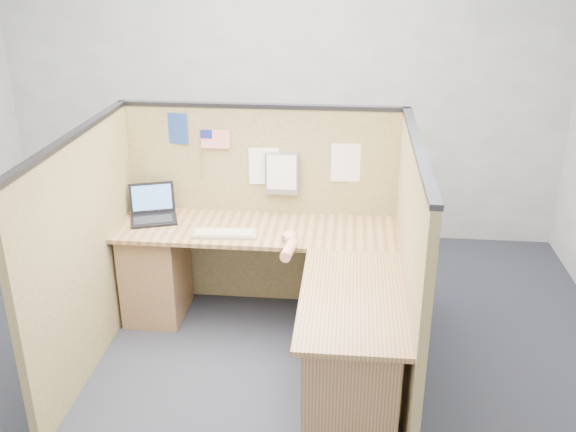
# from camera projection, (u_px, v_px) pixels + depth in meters

# --- Properties ---
(floor) EXTENTS (5.00, 5.00, 0.00)m
(floor) POSITION_uv_depth(u_px,v_px,m) (244.00, 374.00, 4.12)
(floor) COLOR #1E222B
(floor) RESTS_ON ground
(wall_back) EXTENTS (5.00, 0.00, 5.00)m
(wall_back) POSITION_uv_depth(u_px,v_px,m) (281.00, 86.00, 5.64)
(wall_back) COLOR #939597
(wall_back) RESTS_ON floor
(cubicle_partitions) EXTENTS (2.06, 1.83, 1.53)m
(cubicle_partitions) POSITION_uv_depth(u_px,v_px,m) (251.00, 238.00, 4.22)
(cubicle_partitions) COLOR olive
(cubicle_partitions) RESTS_ON floor
(l_desk) EXTENTS (1.95, 1.75, 0.73)m
(l_desk) POSITION_uv_depth(u_px,v_px,m) (277.00, 300.00, 4.22)
(l_desk) COLOR brown
(l_desk) RESTS_ON floor
(laptop) EXTENTS (0.38, 0.40, 0.23)m
(laptop) POSITION_uv_depth(u_px,v_px,m) (156.00, 210.00, 4.61)
(laptop) COLOR black
(laptop) RESTS_ON l_desk
(keyboard) EXTENTS (0.44, 0.17, 0.03)m
(keyboard) POSITION_uv_depth(u_px,v_px,m) (225.00, 234.00, 4.34)
(keyboard) COLOR gray
(keyboard) RESTS_ON l_desk
(mouse) EXTENTS (0.12, 0.08, 0.04)m
(mouse) POSITION_uv_depth(u_px,v_px,m) (290.00, 238.00, 4.25)
(mouse) COLOR #B7B6BB
(mouse) RESTS_ON l_desk
(hand_forearm) EXTENTS (0.11, 0.37, 0.08)m
(hand_forearm) POSITION_uv_depth(u_px,v_px,m) (289.00, 245.00, 4.12)
(hand_forearm) COLOR tan
(hand_forearm) RESTS_ON l_desk
(blue_poster) EXTENTS (0.17, 0.03, 0.22)m
(blue_poster) POSITION_uv_depth(u_px,v_px,m) (176.00, 128.00, 4.55)
(blue_poster) COLOR navy
(blue_poster) RESTS_ON cubicle_partitions
(american_flag) EXTENTS (0.21, 0.01, 0.37)m
(american_flag) POSITION_uv_depth(u_px,v_px,m) (212.00, 141.00, 4.54)
(american_flag) COLOR olive
(american_flag) RESTS_ON cubicle_partitions
(file_holder) EXTENTS (0.24, 0.05, 0.30)m
(file_holder) POSITION_uv_depth(u_px,v_px,m) (282.00, 174.00, 4.57)
(file_holder) COLOR slate
(file_holder) RESTS_ON cubicle_partitions
(paper_left) EXTENTS (0.21, 0.02, 0.27)m
(paper_left) POSITION_uv_depth(u_px,v_px,m) (264.00, 166.00, 4.59)
(paper_left) COLOR white
(paper_left) RESTS_ON cubicle_partitions
(paper_right) EXTENTS (0.22, 0.02, 0.28)m
(paper_right) POSITION_uv_depth(u_px,v_px,m) (347.00, 163.00, 4.52)
(paper_right) COLOR white
(paper_right) RESTS_ON cubicle_partitions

